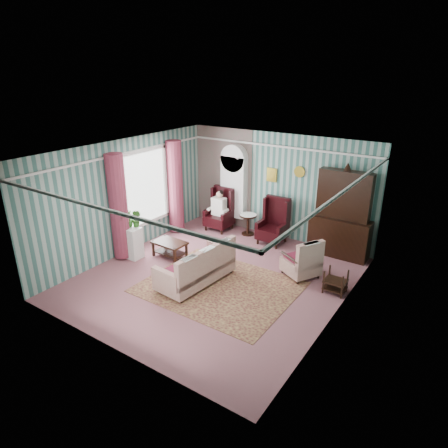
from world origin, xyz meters
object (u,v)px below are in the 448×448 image
Objects in this scene: dresser_hutch at (342,212)px; floral_armchair at (301,258)px; sofa at (195,261)px; nest_table at (336,281)px; coffee_table at (170,249)px; round_side_table at (248,225)px; wingback_right at (273,222)px; wingback_left at (219,209)px; plant_stand at (131,242)px; bookcase at (234,191)px; seated_woman at (219,211)px.

floral_armchair is (-0.34, -1.55, -0.74)m from dresser_hutch.
dresser_hutch is at bearing -29.35° from sofa.
nest_table is 4.12m from coffee_table.
round_side_table is at bearing 69.14° from coffee_table.
wingback_right is at bearing -2.93° from sofa.
wingback_left reaches higher than plant_stand.
plant_stand is at bearing -145.90° from coffee_table.
bookcase reaches higher than wingback_right.
floral_armchair reaches higher than nest_table.
wingback_left is 2.25m from coffee_table.
sofa is at bearing -124.63° from dresser_hutch.
seated_woman is 1.97× the size of round_side_table.
bookcase is at bearing 57.34° from wingback_left.
nest_table is (3.17, -1.70, -0.03)m from round_side_table.
bookcase is at bearing 89.39° from floral_armchair.
bookcase is 0.70m from seated_woman.
dresser_hutch reaches higher than nest_table.
dresser_hutch reaches higher than wingback_left.
plant_stand is (-0.80, -2.75, -0.19)m from seated_woman.
wingback_left is 1.41× the size of floral_armchair.
bookcase is at bearing 153.08° from nest_table.
wingback_left is at bearing -170.54° from round_side_table.
dresser_hutch is 2.81× the size of coffee_table.
plant_stand is (-1.05, -3.14, -0.72)m from bookcase.
wingback_right is 1.49× the size of coffee_table.
bookcase is 2.76m from coffee_table.
bookcase reaches higher than sofa.
bookcase reaches higher than seated_woman.
coffee_table is (0.00, -2.21, -0.42)m from wingback_left.
seated_woman reaches higher than nest_table.
wingback_left and wingback_right have the same top height.
wingback_left is 0.97m from round_side_table.
dresser_hutch is (3.25, -0.12, 0.06)m from bookcase.
wingback_left reaches higher than floral_armchair.
plant_stand is 0.95× the size of coffee_table.
floral_armchair reaches higher than plant_stand.
seated_woman is at bearing -170.54° from round_side_table.
wingback_left is 4.37m from nest_table.
floral_armchair is at bearing 16.45° from coffee_table.
round_side_table is at bearing 151.80° from nest_table.
coffee_table is (-4.07, -0.66, -0.06)m from nest_table.
sofa reaches higher than nest_table.
wingback_right is (1.50, -0.39, -0.50)m from bookcase.
wingback_left is 1.75m from wingback_right.
floral_armchair is at bearing -32.29° from round_side_table.
coffee_table is (-3.15, -0.93, -0.24)m from floral_armchair.
nest_table is at bearing 13.84° from plant_stand.
nest_table is at bearing -20.85° from wingback_left.
wingback_right is 1.75m from seated_woman.
round_side_table is 3.60m from nest_table.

